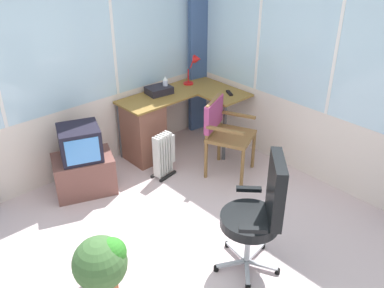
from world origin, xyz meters
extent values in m
cube|color=beige|center=(0.00, 0.00, -0.03)|extent=(5.03, 5.01, 0.06)
cube|color=silver|center=(0.00, 2.03, 0.42)|extent=(4.03, 0.06, 0.83)
cube|color=silver|center=(0.00, 2.03, 1.58)|extent=(3.95, 0.06, 1.50)
cube|color=white|center=(0.67, 2.03, 1.58)|extent=(0.04, 0.07, 1.50)
cube|color=silver|center=(2.05, 0.00, 0.42)|extent=(0.06, 4.01, 0.83)
cube|color=silver|center=(2.05, 0.00, 1.58)|extent=(0.06, 3.93, 1.50)
cube|color=white|center=(2.05, 0.00, 1.58)|extent=(0.07, 0.04, 1.50)
cube|color=white|center=(2.05, 1.00, 1.58)|extent=(0.07, 0.04, 1.50)
cube|color=#3B5481|center=(1.92, 1.90, 1.21)|extent=(0.32, 0.11, 2.42)
cube|color=olive|center=(1.29, 1.73, 0.75)|extent=(1.42, 0.51, 0.02)
cube|color=olive|center=(1.74, 1.23, 0.75)|extent=(0.51, 0.49, 0.02)
cube|color=brown|center=(0.80, 1.73, 0.37)|extent=(0.40, 0.47, 0.73)
cylinder|color=#4C4C51|center=(1.53, 1.03, 0.37)|extent=(0.04, 0.04, 0.74)
cylinder|color=#4C4C51|center=(0.62, 1.94, 0.37)|extent=(0.04, 0.04, 0.74)
cylinder|color=red|center=(1.63, 1.81, 0.77)|extent=(0.13, 0.13, 0.02)
cylinder|color=red|center=(1.63, 1.81, 0.88)|extent=(0.02, 0.02, 0.19)
cylinder|color=red|center=(1.68, 1.78, 1.06)|extent=(0.04, 0.09, 0.18)
cone|color=red|center=(1.73, 1.74, 1.10)|extent=(0.14, 0.14, 0.12)
cube|color=black|center=(1.78, 1.21, 0.78)|extent=(0.11, 0.15, 0.02)
cylinder|color=silver|center=(1.23, 1.79, 0.85)|extent=(0.06, 0.06, 0.16)
cone|color=white|center=(1.23, 1.79, 0.95)|extent=(0.06, 0.06, 0.06)
cube|color=black|center=(1.14, 1.81, 0.81)|extent=(0.33, 0.27, 0.09)
cylinder|color=brown|center=(1.25, 0.48, 0.23)|extent=(0.04, 0.04, 0.47)
cylinder|color=brown|center=(1.66, 0.66, 0.23)|extent=(0.04, 0.04, 0.47)
cylinder|color=brown|center=(1.07, 0.88, 0.23)|extent=(0.04, 0.04, 0.47)
cylinder|color=brown|center=(1.48, 1.06, 0.23)|extent=(0.04, 0.04, 0.47)
cube|color=brown|center=(1.37, 0.77, 0.49)|extent=(0.63, 0.63, 0.04)
cube|color=brown|center=(1.28, 0.97, 0.71)|extent=(0.41, 0.21, 0.40)
cube|color=#AA4075|center=(1.28, 0.97, 0.73)|extent=(0.44, 0.24, 0.34)
cube|color=brown|center=(1.16, 0.68, 0.67)|extent=(0.21, 0.41, 0.03)
cube|color=brown|center=(1.57, 0.86, 0.67)|extent=(0.21, 0.41, 0.03)
cube|color=#B7B7BF|center=(0.26, -0.48, 0.04)|extent=(0.23, 0.22, 0.02)
cylinder|color=black|center=(0.16, -0.57, 0.02)|extent=(0.05, 0.05, 0.05)
cube|color=#B7B7BF|center=(0.42, -0.50, 0.04)|extent=(0.16, 0.27, 0.02)
cylinder|color=black|center=(0.49, -0.63, 0.02)|extent=(0.05, 0.05, 0.05)
cube|color=#B7B7BF|center=(0.50, -0.36, 0.04)|extent=(0.28, 0.08, 0.02)
cylinder|color=black|center=(0.64, -0.34, 0.02)|extent=(0.05, 0.05, 0.05)
cube|color=#B7B7BF|center=(0.39, -0.24, 0.04)|extent=(0.08, 0.28, 0.02)
cylinder|color=black|center=(0.41, -0.10, 0.02)|extent=(0.05, 0.05, 0.05)
cube|color=#B7B7BF|center=(0.24, -0.31, 0.04)|extent=(0.26, 0.16, 0.02)
cylinder|color=black|center=(0.11, -0.25, 0.02)|extent=(0.05, 0.05, 0.05)
cylinder|color=#B7B7BF|center=(0.36, -0.38, 0.26)|extent=(0.05, 0.05, 0.40)
cylinder|color=black|center=(0.36, -0.38, 0.50)|extent=(0.50, 0.50, 0.09)
cube|color=black|center=(0.49, -0.51, 0.82)|extent=(0.37, 0.36, 0.55)
cube|color=black|center=(0.55, -0.19, 0.63)|extent=(0.19, 0.19, 0.04)
cube|color=black|center=(0.17, -0.57, 0.63)|extent=(0.19, 0.19, 0.04)
cube|color=brown|center=(-0.10, 1.60, 0.22)|extent=(0.76, 0.64, 0.43)
cube|color=black|center=(-0.10, 1.60, 0.61)|extent=(0.54, 0.52, 0.36)
cube|color=#4C91E5|center=(-0.18, 1.41, 0.61)|extent=(0.32, 0.13, 0.28)
cube|color=silver|center=(0.63, 1.23, 0.29)|extent=(0.04, 0.10, 0.51)
cube|color=silver|center=(0.67, 1.24, 0.29)|extent=(0.04, 0.10, 0.51)
cube|color=silver|center=(0.71, 1.25, 0.29)|extent=(0.04, 0.10, 0.51)
cube|color=silver|center=(0.75, 1.25, 0.29)|extent=(0.04, 0.10, 0.51)
cube|color=silver|center=(0.79, 1.26, 0.29)|extent=(0.04, 0.10, 0.51)
cube|color=silver|center=(0.83, 1.27, 0.29)|extent=(0.04, 0.10, 0.51)
cube|color=black|center=(0.74, 1.18, 0.01)|extent=(0.27, 0.07, 0.03)
cube|color=black|center=(0.72, 1.32, 0.01)|extent=(0.27, 0.07, 0.03)
cube|color=silver|center=(0.87, 1.27, 0.31)|extent=(0.06, 0.10, 0.36)
cylinder|color=#A55830|center=(-0.73, 0.23, 0.06)|extent=(0.25, 0.25, 0.13)
sphere|color=#3D6334|center=(-0.73, 0.23, 0.30)|extent=(0.45, 0.45, 0.45)
sphere|color=#308027|center=(-0.64, 0.19, 0.39)|extent=(0.25, 0.25, 0.25)
camera|label=1|loc=(-1.86, -2.11, 2.76)|focal=39.58mm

